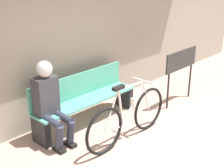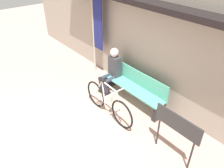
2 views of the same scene
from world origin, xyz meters
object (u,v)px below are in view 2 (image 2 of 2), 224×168
object	(u,v)px
bicycle	(108,102)
person_seated	(112,67)
banner_pole	(96,29)
park_bench_near	(134,87)
signboard	(177,126)

from	to	relation	value
bicycle	person_seated	world-z (taller)	person_seated
bicycle	banner_pole	bearing A→B (deg)	150.64
park_bench_near	person_seated	xyz separation A→B (m)	(-0.76, -0.11, 0.31)
park_bench_near	person_seated	world-z (taller)	person_seated
banner_pole	park_bench_near	bearing A→B (deg)	-4.06
person_seated	park_bench_near	bearing A→B (deg)	7.93
bicycle	person_seated	xyz separation A→B (m)	(-0.82, 0.80, 0.33)
bicycle	signboard	world-z (taller)	signboard
banner_pole	signboard	xyz separation A→B (m)	(3.58, -0.82, -0.68)
person_seated	banner_pole	xyz separation A→B (m)	(-1.02, 0.23, 0.75)
bicycle	person_seated	size ratio (longest dim) A/B	1.36
bicycle	banner_pole	distance (m)	2.37
signboard	banner_pole	bearing A→B (deg)	167.16
bicycle	banner_pole	size ratio (longest dim) A/B	0.73
bicycle	person_seated	distance (m)	1.19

